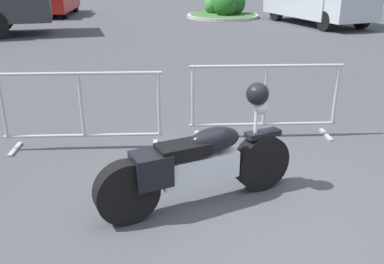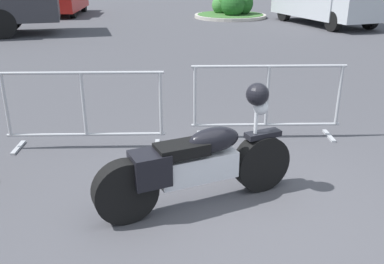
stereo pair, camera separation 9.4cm
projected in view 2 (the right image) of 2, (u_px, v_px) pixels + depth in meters
ground_plane at (246, 220)px, 4.22m from camera, size 120.00×120.00×0.00m
motorcycle at (198, 163)px, 4.34m from camera, size 2.14×0.76×1.23m
crowd_barrier_near at (84, 110)px, 5.65m from camera, size 2.12×0.68×1.07m
crowd_barrier_far at (267, 101)px, 6.00m from camera, size 2.12×0.68×1.07m
planter_island at (231, 7)px, 19.62m from camera, size 3.27×3.27×1.18m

